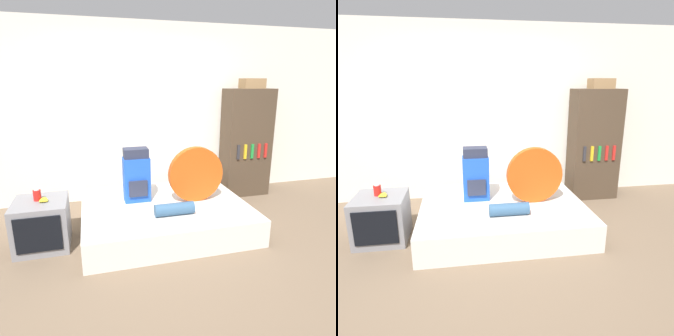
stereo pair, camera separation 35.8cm
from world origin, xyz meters
The scene contains 11 objects.
ground_plane centered at (0.00, 0.00, 0.00)m, with size 16.00×16.00×0.00m, color brown.
wall_back centered at (0.00, 1.85, 1.30)m, with size 8.00×0.05×2.60m.
bed centered at (0.11, 0.67, 0.16)m, with size 1.98×1.56×0.32m.
backpack centered at (-0.20, 0.86, 0.64)m, with size 0.32×0.24×0.67m.
tent_bag centered at (0.51, 0.67, 0.66)m, with size 0.69×0.09×0.69m.
sleeping_roll centered at (0.14, 0.32, 0.39)m, with size 0.45×0.14×0.14m.
television centered at (-1.30, 0.58, 0.26)m, with size 0.56×0.57×0.53m.
canister centered at (-1.32, 0.62, 0.59)m, with size 0.08×0.08×0.13m.
banana_bunch centered at (-1.25, 0.58, 0.55)m, with size 0.11×0.14×0.03m.
bookshelf centered at (1.66, 1.53, 0.83)m, with size 0.72×0.42×1.67m.
cardboard_box centered at (1.72, 1.57, 1.74)m, with size 0.34×0.24×0.15m.
Camera 2 is at (-0.38, -2.73, 1.76)m, focal length 32.00 mm.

